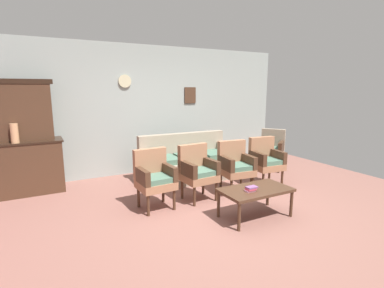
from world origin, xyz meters
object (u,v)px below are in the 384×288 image
(armchair_near_cabinet, at_px, (266,159))
(vase_on_cabinet, at_px, (14,133))
(armchair_row_middle, at_px, (154,176))
(side_cabinet, at_px, (28,167))
(armchair_by_doorway, at_px, (236,164))
(floral_couch, at_px, (188,163))
(armchair_near_couch_end, at_px, (198,170))
(wingback_chair_by_fireplace, at_px, (272,147))
(coffee_table, at_px, (255,192))
(book_stack_on_table, at_px, (251,189))

(armchair_near_cabinet, bearing_deg, vase_on_cabinet, 160.65)
(armchair_row_middle, relative_size, armchair_near_cabinet, 1.00)
(side_cabinet, distance_m, armchair_near_cabinet, 4.25)
(side_cabinet, bearing_deg, armchair_by_doorway, -27.35)
(floral_couch, xyz_separation_m, armchair_near_couch_end, (-0.37, -1.05, 0.17))
(vase_on_cabinet, relative_size, wingback_chair_by_fireplace, 0.36)
(coffee_table, bearing_deg, book_stack_on_table, -158.29)
(armchair_row_middle, relative_size, armchair_near_couch_end, 1.00)
(armchair_by_doorway, xyz_separation_m, coffee_table, (-0.37, -0.98, -0.12))
(armchair_near_couch_end, xyz_separation_m, coffee_table, (0.38, -1.00, -0.12))
(coffee_table, bearing_deg, wingback_chair_by_fireplace, 42.41)
(side_cabinet, height_order, book_stack_on_table, side_cabinet)
(floral_couch, relative_size, armchair_by_doorway, 2.11)
(vase_on_cabinet, relative_size, armchair_near_cabinet, 0.36)
(armchair_row_middle, distance_m, book_stack_on_table, 1.45)
(vase_on_cabinet, distance_m, coffee_table, 3.92)
(armchair_by_doorway, distance_m, coffee_table, 1.05)
(armchair_row_middle, bearing_deg, armchair_near_cabinet, 0.94)
(armchair_by_doorway, xyz_separation_m, armchair_near_cabinet, (0.73, 0.05, 0.00))
(side_cabinet, bearing_deg, vase_on_cabinet, -127.84)
(book_stack_on_table, bearing_deg, vase_on_cabinet, 138.58)
(armchair_row_middle, distance_m, wingback_chair_by_fireplace, 3.22)
(vase_on_cabinet, relative_size, armchair_row_middle, 0.36)
(vase_on_cabinet, relative_size, floral_couch, 0.17)
(vase_on_cabinet, xyz_separation_m, armchair_near_cabinet, (4.07, -1.43, -0.59))
(coffee_table, bearing_deg, vase_on_cabinet, 140.43)
(floral_couch, relative_size, armchair_near_cabinet, 2.11)
(armchair_by_doorway, xyz_separation_m, book_stack_on_table, (-0.50, -1.03, -0.04))
(side_cabinet, xyz_separation_m, armchair_row_middle, (1.70, -1.64, 0.03))
(armchair_near_couch_end, height_order, armchair_by_doorway, same)
(book_stack_on_table, bearing_deg, armchair_near_couch_end, 103.55)
(floral_couch, distance_m, book_stack_on_table, 2.10)
(book_stack_on_table, bearing_deg, floral_couch, 86.89)
(armchair_by_doorway, height_order, armchair_near_cabinet, same)
(armchair_by_doorway, distance_m, armchair_near_cabinet, 0.73)
(floral_couch, height_order, armchair_near_cabinet, same)
(book_stack_on_table, bearing_deg, armchair_row_middle, 134.05)
(floral_couch, bearing_deg, armchair_near_couch_end, -109.31)
(armchair_by_doorway, relative_size, armchair_near_cabinet, 1.00)
(armchair_near_couch_end, bearing_deg, book_stack_on_table, -76.45)
(armchair_by_doorway, bearing_deg, side_cabinet, 152.65)
(armchair_near_cabinet, xyz_separation_m, coffee_table, (-1.10, -1.02, -0.12))
(armchair_near_couch_end, xyz_separation_m, armchair_near_cabinet, (1.48, 0.03, 0.00))
(floral_couch, xyz_separation_m, coffee_table, (0.02, -2.04, 0.05))
(armchair_near_couch_end, relative_size, armchair_by_doorway, 1.00)
(vase_on_cabinet, bearing_deg, wingback_chair_by_fireplace, -7.48)
(side_cabinet, distance_m, armchair_by_doorway, 3.61)
(armchair_near_couch_end, xyz_separation_m, wingback_chair_by_fireplace, (2.36, 0.81, 0.00))
(armchair_by_doorway, bearing_deg, armchair_near_couch_end, 178.60)
(armchair_near_couch_end, height_order, coffee_table, armchair_near_couch_end)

